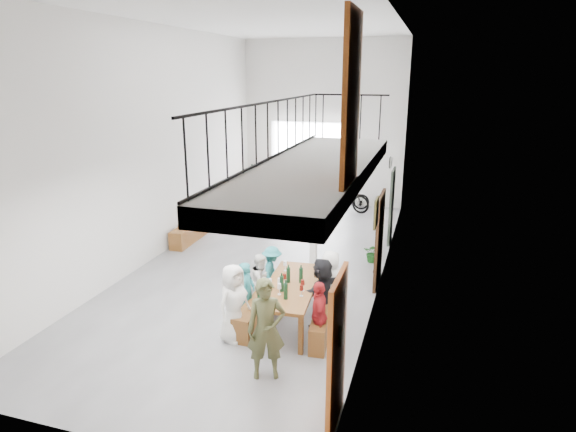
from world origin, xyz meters
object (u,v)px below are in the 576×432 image
(bench_inner, at_px, (260,307))
(side_bench, at_px, (190,233))
(tasting_table, at_px, (291,289))
(host_standing, at_px, (266,329))
(bicycle_near, at_px, (346,197))
(serving_counter, at_px, (271,188))
(oak_barrel, at_px, (255,189))

(bench_inner, bearing_deg, side_bench, 133.94)
(tasting_table, xyz_separation_m, host_standing, (0.09, -1.59, 0.08))
(host_standing, bearing_deg, side_bench, 105.52)
(tasting_table, relative_size, bicycle_near, 1.39)
(bench_inner, height_order, host_standing, host_standing)
(side_bench, xyz_separation_m, serving_counter, (0.75, 4.65, 0.26))
(bicycle_near, bearing_deg, host_standing, 172.67)
(tasting_table, bearing_deg, serving_counter, 106.92)
(bench_inner, relative_size, host_standing, 1.26)
(bicycle_near, bearing_deg, bench_inner, 168.28)
(bicycle_near, bearing_deg, oak_barrel, 82.52)
(oak_barrel, bearing_deg, serving_counter, 41.01)
(oak_barrel, bearing_deg, tasting_table, -65.09)
(side_bench, height_order, host_standing, host_standing)
(side_bench, height_order, serving_counter, serving_counter)
(side_bench, distance_m, serving_counter, 4.72)
(bench_inner, distance_m, oak_barrel, 8.33)
(serving_counter, bearing_deg, side_bench, -90.50)
(oak_barrel, height_order, serving_counter, oak_barrel)
(serving_counter, distance_m, bicycle_near, 2.73)
(side_bench, bearing_deg, bench_inner, -46.67)
(side_bench, bearing_deg, tasting_table, -42.31)
(tasting_table, xyz_separation_m, bench_inner, (-0.61, 0.06, -0.48))
(bench_inner, xyz_separation_m, side_bench, (-3.31, 3.51, 0.01))
(side_bench, relative_size, oak_barrel, 1.70)
(bench_inner, bearing_deg, serving_counter, 108.03)
(side_bench, distance_m, oak_barrel, 4.27)
(host_standing, relative_size, bicycle_near, 1.01)
(serving_counter, height_order, bicycle_near, serving_counter)
(side_bench, bearing_deg, oak_barrel, 86.12)
(bench_inner, bearing_deg, bicycle_near, 89.44)
(oak_barrel, distance_m, host_standing, 10.11)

